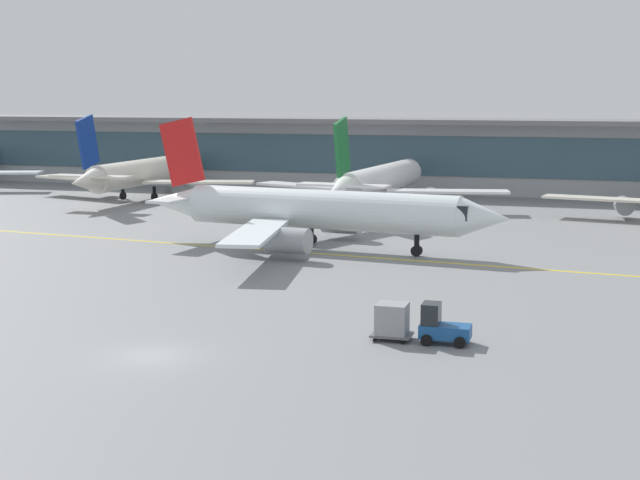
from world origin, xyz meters
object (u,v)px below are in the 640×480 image
object	(u,v)px
gate_airplane_2	(380,181)
cargo_dolly_lead	(392,320)
gate_airplane_1	(144,173)
baggage_tug	(441,326)
taxiing_regional_jet	(317,211)

from	to	relation	value
gate_airplane_2	cargo_dolly_lead	distance (m)	56.89
cargo_dolly_lead	gate_airplane_2	bearing A→B (deg)	103.10
gate_airplane_1	baggage_tug	size ratio (longest dim) A/B	12.08
taxiing_regional_jet	baggage_tug	distance (m)	30.44
gate_airplane_2	cargo_dolly_lead	bearing A→B (deg)	-161.75
taxiing_regional_jet	cargo_dolly_lead	xyz separation A→B (m)	(12.43, -26.44, -2.18)
gate_airplane_2	cargo_dolly_lead	world-z (taller)	gate_airplane_2
gate_airplane_1	gate_airplane_2	xyz separation A→B (m)	(30.27, -1.50, -0.00)
gate_airplane_1	baggage_tug	bearing A→B (deg)	-139.96
gate_airplane_2	cargo_dolly_lead	xyz separation A→B (m)	(14.08, -55.08, -2.11)
taxiing_regional_jet	baggage_tug	xyz separation A→B (m)	(15.00, -26.38, -2.34)
gate_airplane_2	taxiing_regional_jet	bearing A→B (deg)	-172.79
taxiing_regional_jet	gate_airplane_2	bearing A→B (deg)	98.98
baggage_tug	cargo_dolly_lead	xyz separation A→B (m)	(-2.58, -0.06, 0.16)
taxiing_regional_jet	cargo_dolly_lead	distance (m)	29.29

